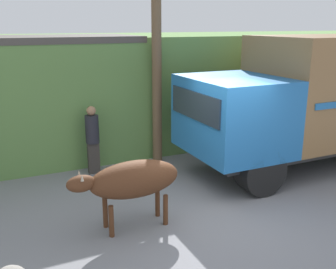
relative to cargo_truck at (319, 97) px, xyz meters
name	(u,v)px	position (x,y,z in m)	size (l,w,h in m)	color
ground_plane	(215,207)	(-3.66, -1.11, -1.78)	(60.00, 60.00, 0.00)	gray
hillside_embankment	(120,87)	(-3.66, 4.75, -0.18)	(32.00, 5.21, 3.20)	#608C47
building_backdrop	(39,99)	(-6.30, 3.48, -0.14)	(5.09, 2.70, 3.23)	#99ADB7
cargo_truck	(319,97)	(0.00, 0.00, 0.00)	(6.61, 2.42, 3.26)	#2D2D2D
brown_cow	(132,180)	(-5.39, -1.13, -0.88)	(2.01, 0.66, 1.24)	#512D19
pedestrian_on_hill	(93,137)	(-5.35, 1.77, -0.85)	(0.34, 0.34, 1.67)	#38332D
utility_pole	(157,40)	(-3.60, 1.89, 1.37)	(0.90, 0.24, 6.07)	brown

